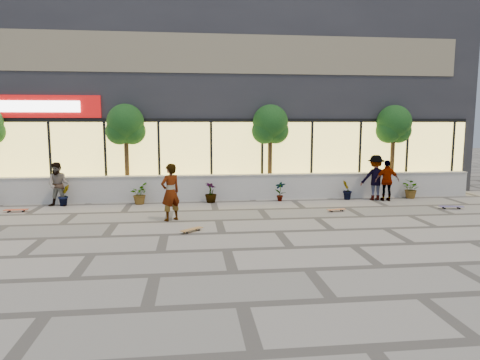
{
  "coord_description": "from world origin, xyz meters",
  "views": [
    {
      "loc": [
        -0.84,
        -10.29,
        3.14
      ],
      "look_at": [
        0.72,
        3.37,
        1.3
      ],
      "focal_mm": 32.0,
      "sensor_mm": 36.0,
      "label": 1
    }
  ],
  "objects": [
    {
      "name": "ground",
      "position": [
        0.0,
        0.0,
        0.0
      ],
      "size": [
        80.0,
        80.0,
        0.0
      ],
      "primitive_type": "plane",
      "color": "gray",
      "rests_on": "ground"
    },
    {
      "name": "planter_wall",
      "position": [
        0.0,
        7.0,
        0.52
      ],
      "size": [
        22.0,
        0.42,
        1.04
      ],
      "color": "silver",
      "rests_on": "ground"
    },
    {
      "name": "retail_building",
      "position": [
        -0.0,
        12.49,
        4.25
      ],
      "size": [
        24.0,
        9.17,
        8.5
      ],
      "color": "#25252A",
      "rests_on": "ground"
    },
    {
      "name": "shrub_b",
      "position": [
        -5.7,
        6.45,
        0.41
      ],
      "size": [
        0.57,
        0.57,
        0.81
      ],
      "primitive_type": "imported",
      "rotation": [
        0.0,
        0.0,
        0.82
      ],
      "color": "#113613",
      "rests_on": "ground"
    },
    {
      "name": "shrub_c",
      "position": [
        -2.9,
        6.45,
        0.41
      ],
      "size": [
        0.68,
        0.77,
        0.81
      ],
      "primitive_type": "imported",
      "rotation": [
        0.0,
        0.0,
        1.64
      ],
      "color": "#113613",
      "rests_on": "ground"
    },
    {
      "name": "shrub_d",
      "position": [
        -0.1,
        6.45,
        0.41
      ],
      "size": [
        0.64,
        0.64,
        0.81
      ],
      "primitive_type": "imported",
      "rotation": [
        0.0,
        0.0,
        2.46
      ],
      "color": "#113613",
      "rests_on": "ground"
    },
    {
      "name": "shrub_e",
      "position": [
        2.7,
        6.45,
        0.41
      ],
      "size": [
        0.46,
        0.35,
        0.81
      ],
      "primitive_type": "imported",
      "rotation": [
        0.0,
        0.0,
        3.28
      ],
      "color": "#113613",
      "rests_on": "ground"
    },
    {
      "name": "shrub_f",
      "position": [
        5.5,
        6.45,
        0.41
      ],
      "size": [
        0.55,
        0.57,
        0.81
      ],
      "primitive_type": "imported",
      "rotation": [
        0.0,
        0.0,
        4.1
      ],
      "color": "#113613",
      "rests_on": "ground"
    },
    {
      "name": "shrub_g",
      "position": [
        8.3,
        6.45,
        0.41
      ],
      "size": [
        0.77,
        0.84,
        0.81
      ],
      "primitive_type": "imported",
      "rotation": [
        0.0,
        0.0,
        4.92
      ],
      "color": "#113613",
      "rests_on": "ground"
    },
    {
      "name": "tree_midwest",
      "position": [
        -3.5,
        7.7,
        2.99
      ],
      "size": [
        1.6,
        1.5,
        3.92
      ],
      "color": "#443318",
      "rests_on": "ground"
    },
    {
      "name": "tree_mideast",
      "position": [
        2.5,
        7.7,
        2.99
      ],
      "size": [
        1.6,
        1.5,
        3.92
      ],
      "color": "#443318",
      "rests_on": "ground"
    },
    {
      "name": "tree_east",
      "position": [
        8.0,
        7.7,
        2.99
      ],
      "size": [
        1.6,
        1.5,
        3.92
      ],
      "color": "#443318",
      "rests_on": "ground"
    },
    {
      "name": "skater_center",
      "position": [
        -1.53,
        3.43,
        0.93
      ],
      "size": [
        0.81,
        0.76,
        1.86
      ],
      "primitive_type": "imported",
      "rotation": [
        0.0,
        0.0,
        3.76
      ],
      "color": "silver",
      "rests_on": "ground"
    },
    {
      "name": "skater_left",
      "position": [
        -5.85,
        6.3,
        0.84
      ],
      "size": [
        0.85,
        0.68,
        1.68
      ],
      "primitive_type": "imported",
      "rotation": [
        0.0,
        0.0,
        -0.06
      ],
      "color": "tan",
      "rests_on": "ground"
    },
    {
      "name": "skater_right_near",
      "position": [
        7.0,
        6.02,
        0.83
      ],
      "size": [
        1.01,
        0.5,
        1.66
      ],
      "primitive_type": "imported",
      "rotation": [
        0.0,
        0.0,
        3.04
      ],
      "color": "white",
      "rests_on": "ground"
    },
    {
      "name": "skater_right_far",
      "position": [
        6.63,
        6.3,
        0.92
      ],
      "size": [
        1.24,
        0.77,
        1.85
      ],
      "primitive_type": "imported",
      "rotation": [
        0.0,
        0.0,
        3.07
      ],
      "color": "maroon",
      "rests_on": "ground"
    },
    {
      "name": "skateboard_center",
      "position": [
        -0.87,
        1.88,
        0.07
      ],
      "size": [
        0.68,
        0.63,
        0.09
      ],
      "rotation": [
        0.0,
        0.0,
        0.72
      ],
      "color": "#9C6933",
      "rests_on": "ground"
    },
    {
      "name": "skateboard_left",
      "position": [
        -7.06,
        5.38,
        0.08
      ],
      "size": [
        0.8,
        0.22,
        0.1
      ],
      "rotation": [
        0.0,
        0.0,
        0.02
      ],
      "color": "#B13C21",
      "rests_on": "ground"
    },
    {
      "name": "skateboard_right_near",
      "position": [
        4.28,
        4.2,
        0.07
      ],
      "size": [
        0.72,
        0.31,
        0.08
      ],
      "rotation": [
        0.0,
        0.0,
        0.19
      ],
      "color": "#A15934",
      "rests_on": "ground"
    },
    {
      "name": "skateboard_right_far",
      "position": [
        8.64,
        4.17,
        0.09
      ],
      "size": [
        0.88,
        0.35,
        0.1
      ],
      "rotation": [
        0.0,
        0.0,
        -0.16
      ],
      "color": "#4B4177",
      "rests_on": "ground"
    }
  ]
}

